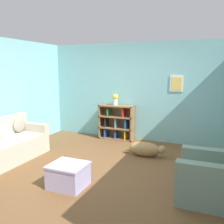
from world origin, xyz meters
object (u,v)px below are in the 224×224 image
(couch, at_px, (2,146))
(coffee_table, at_px, (68,175))
(bookshelf, at_px, (117,123))
(dog, at_px, (146,149))
(vase, at_px, (115,99))
(recliner_chair, at_px, (216,176))

(couch, bearing_deg, coffee_table, -13.30)
(couch, relative_size, bookshelf, 2.02)
(dog, distance_m, vase, 1.81)
(recliner_chair, bearing_deg, vase, 136.16)
(couch, distance_m, bookshelf, 2.96)
(recliner_chair, bearing_deg, dog, 135.01)
(dog, height_order, vase, vase)
(dog, bearing_deg, coffee_table, -112.65)
(couch, bearing_deg, dog, 28.77)
(recliner_chair, relative_size, vase, 3.50)
(couch, height_order, dog, couch)
(coffee_table, relative_size, vase, 1.90)
(bookshelf, height_order, dog, bookshelf)
(vase, bearing_deg, bookshelf, 31.59)
(couch, height_order, bookshelf, bookshelf)
(vase, bearing_deg, dog, -42.34)
(couch, distance_m, recliner_chair, 4.09)
(recliner_chair, relative_size, coffee_table, 1.84)
(bookshelf, xyz_separation_m, dog, (1.10, -1.06, -0.29))
(recliner_chair, xyz_separation_m, vase, (-2.57, 2.47, 0.75))
(couch, relative_size, coffee_table, 3.30)
(bookshelf, xyz_separation_m, coffee_table, (0.31, -2.96, -0.25))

